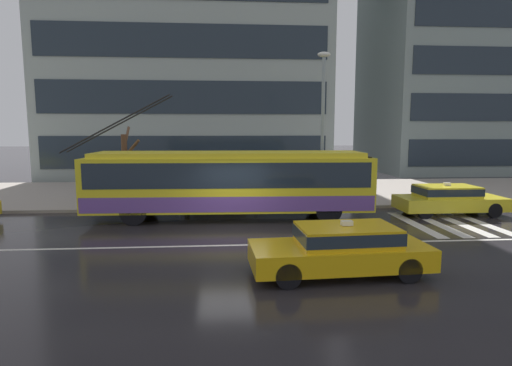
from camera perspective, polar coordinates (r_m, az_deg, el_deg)
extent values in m
plane|color=#252225|center=(14.47, -3.12, -7.29)|extent=(160.00, 160.00, 0.00)
cube|color=gray|center=(23.78, -3.63, -1.31)|extent=(80.00, 10.00, 0.14)
cube|color=beige|center=(17.33, 21.07, -5.30)|extent=(0.44, 4.40, 0.01)
cube|color=beige|center=(17.73, 23.71, -5.15)|extent=(0.44, 4.40, 0.01)
cube|color=beige|center=(18.17, 26.23, -5.00)|extent=(0.44, 4.40, 0.01)
cube|color=beige|center=(18.64, 28.62, -4.84)|extent=(0.44, 4.40, 0.01)
cube|color=silver|center=(13.31, -3.01, -8.58)|extent=(72.00, 0.14, 0.01)
cube|color=yellow|center=(17.04, -3.70, 0.04)|extent=(11.56, 2.80, 2.14)
cube|color=yellow|center=(16.93, -3.73, 3.97)|extent=(10.86, 2.54, 0.20)
cube|color=#1E2833|center=(16.99, -3.71, 1.47)|extent=(11.10, 2.82, 0.98)
cube|color=#684592|center=(17.14, -3.68, -2.23)|extent=(11.45, 2.83, 0.60)
cube|color=#1E2833|center=(17.84, 14.93, 1.52)|extent=(0.18, 2.20, 1.07)
cube|color=black|center=(17.75, 14.52, 3.26)|extent=(0.21, 1.90, 0.28)
cylinder|color=black|center=(17.89, -18.38, 7.75)|extent=(4.38, 0.18, 2.32)
cylinder|color=black|center=(17.22, -19.00, 7.75)|extent=(4.38, 0.18, 2.32)
cylinder|color=black|center=(18.63, 8.50, -2.40)|extent=(1.05, 0.33, 1.04)
cylinder|color=black|center=(16.52, 9.99, -3.69)|extent=(1.05, 0.33, 1.04)
cylinder|color=black|center=(18.69, -14.98, -2.54)|extent=(1.05, 0.33, 1.04)
cylinder|color=black|center=(16.59, -16.57, -3.84)|extent=(1.05, 0.33, 1.04)
cube|color=yellow|center=(19.77, 25.23, -2.50)|extent=(4.51, 1.80, 0.55)
cube|color=yellow|center=(19.61, 24.85, -1.04)|extent=(2.44, 1.54, 0.48)
cube|color=#1E2833|center=(19.60, 24.86, -0.97)|extent=(2.49, 1.56, 0.31)
cube|color=silver|center=(19.57, 24.90, -0.14)|extent=(0.28, 0.16, 0.12)
cylinder|color=black|center=(21.22, 27.67, -2.55)|extent=(0.62, 0.20, 0.62)
cylinder|color=black|center=(19.92, 30.05, -3.30)|extent=(0.62, 0.20, 0.62)
cylinder|color=black|center=(19.83, 20.33, -2.81)|extent=(0.62, 0.20, 0.62)
cylinder|color=black|center=(18.43, 22.35, -3.65)|extent=(0.62, 0.20, 0.62)
cube|color=#E8AF10|center=(10.82, 11.42, -9.73)|extent=(4.57, 1.98, 0.55)
cube|color=gold|center=(10.73, 12.41, -7.04)|extent=(2.50, 1.62, 0.48)
cube|color=#1E2833|center=(10.73, 12.41, -6.91)|extent=(2.55, 1.64, 0.31)
cube|color=silver|center=(10.66, 12.45, -5.42)|extent=(0.29, 0.17, 0.12)
cylinder|color=black|center=(9.80, 4.46, -12.66)|extent=(0.63, 0.23, 0.62)
cylinder|color=black|center=(11.22, 2.82, -10.01)|extent=(0.63, 0.23, 0.62)
cylinder|color=black|center=(10.78, 20.37, -11.22)|extent=(0.63, 0.23, 0.62)
cylinder|color=black|center=(12.09, 16.95, -9.05)|extent=(0.63, 0.23, 0.62)
cylinder|color=gray|center=(19.36, 0.36, 0.48)|extent=(0.08, 0.08, 2.39)
cylinder|color=gray|center=(19.41, -10.56, 0.38)|extent=(0.08, 0.08, 2.39)
cylinder|color=gray|center=(20.67, 0.06, 0.92)|extent=(0.08, 0.08, 2.39)
cylinder|color=gray|center=(20.71, -10.17, 0.82)|extent=(0.08, 0.08, 2.39)
cube|color=#99ADB2|center=(20.60, -5.07, 1.01)|extent=(3.50, 0.04, 1.91)
cube|color=#B2B2B7|center=(19.85, -5.13, 4.20)|extent=(3.99, 1.62, 0.08)
cube|color=brown|center=(20.38, -5.05, -1.31)|extent=(2.58, 0.36, 0.08)
cylinder|color=#2A291A|center=(20.24, -9.42, -1.45)|extent=(0.14, 0.14, 0.89)
cylinder|color=#2A291A|center=(20.37, -9.67, -1.40)|extent=(0.14, 0.14, 0.89)
cylinder|color=#413B35|center=(20.21, -9.59, 0.63)|extent=(0.51, 0.51, 0.58)
sphere|color=tan|center=(20.17, -9.61, 1.75)|extent=(0.22, 0.22, 0.22)
cylinder|color=#2B304C|center=(21.47, 7.70, -1.02)|extent=(0.14, 0.14, 0.81)
cylinder|color=#2B304C|center=(21.35, 7.43, -1.06)|extent=(0.14, 0.14, 0.81)
cylinder|color=gray|center=(21.32, 7.60, 0.83)|extent=(0.51, 0.51, 0.60)
sphere|color=#D0B585|center=(21.28, 7.62, 1.95)|extent=(0.24, 0.24, 0.24)
cone|color=#2C51A7|center=(21.35, 7.83, 2.77)|extent=(1.41, 1.41, 0.29)
cylinder|color=#333333|center=(21.39, 7.81, 1.35)|extent=(0.02, 0.02, 0.78)
cylinder|color=gray|center=(19.45, 9.17, 6.90)|extent=(0.16, 0.16, 6.77)
ellipsoid|color=silver|center=(19.74, 9.39, 17.13)|extent=(0.60, 0.32, 0.24)
cylinder|color=brown|center=(21.07, -17.65, 1.94)|extent=(0.28, 0.28, 3.30)
cylinder|color=brown|center=(21.39, -16.90, 4.38)|extent=(0.58, 0.99, 0.79)
cylinder|color=brown|center=(21.38, -17.46, 5.97)|extent=(0.20, 0.92, 1.12)
cylinder|color=brown|center=(20.72, -16.83, 4.60)|extent=(0.92, 0.56, 0.89)
cube|color=#8D9A96|center=(38.15, -8.97, 21.93)|extent=(21.25, 14.82, 26.58)
cube|color=#1E2833|center=(29.55, -9.67, 4.24)|extent=(19.98, 0.06, 2.28)
cube|color=#1E2833|center=(29.59, -9.84, 11.60)|extent=(19.98, 0.06, 2.28)
cube|color=#1E2833|center=(30.11, -10.00, 18.83)|extent=(19.98, 0.06, 2.28)
cube|color=gray|center=(43.70, 29.48, 15.24)|extent=(20.49, 11.66, 20.64)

